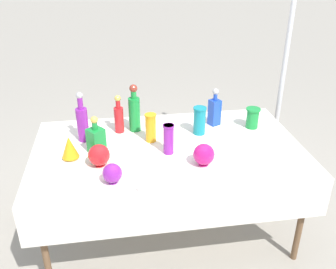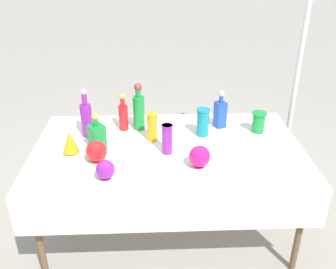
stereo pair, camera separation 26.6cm
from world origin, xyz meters
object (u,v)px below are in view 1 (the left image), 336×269
square_decanter_0 (215,110)px  slender_vase_3 (200,120)px  round_bowl_0 (99,155)px  canopy_pole (281,87)px  slender_vase_0 (151,127)px  fluted_vase_0 (69,147)px  tall_bottle_0 (134,111)px  round_bowl_1 (112,173)px  square_decanter_1 (96,139)px  slender_vase_1 (253,117)px  cardboard_box_behind_left (182,141)px  slender_vase_2 (169,138)px  round_bowl_2 (204,154)px  tall_bottle_1 (119,117)px  tall_bottle_2 (82,122)px

square_decanter_0 → slender_vase_3: (-0.16, -0.14, -0.01)m
round_bowl_0 → canopy_pole: 1.79m
square_decanter_0 → slender_vase_0: square_decanter_0 is taller
fluted_vase_0 → tall_bottle_0: bearing=38.0°
square_decanter_0 → slender_vase_3: size_ratio=1.42×
round_bowl_1 → tall_bottle_0: bearing=74.9°
square_decanter_1 → slender_vase_0: bearing=14.6°
fluted_vase_0 → round_bowl_1: bearing=-50.6°
tall_bottle_0 → slender_vase_1: (0.92, -0.10, -0.07)m
square_decanter_0 → canopy_pole: (0.69, 0.30, 0.05)m
square_decanter_0 → round_bowl_0: size_ratio=2.03×
square_decanter_0 → round_bowl_1: size_ratio=2.38×
round_bowl_1 → cardboard_box_behind_left: bearing=64.1°
slender_vase_2 → fluted_vase_0: size_ratio=1.32×
slender_vase_2 → tall_bottle_0: bearing=117.4°
slender_vase_2 → cardboard_box_behind_left: slender_vase_2 is taller
slender_vase_0 → slender_vase_2: size_ratio=1.00×
square_decanter_0 → slender_vase_1: square_decanter_0 is taller
square_decanter_0 → round_bowl_0: square_decanter_0 is taller
square_decanter_0 → round_bowl_2: bearing=-111.2°
square_decanter_1 → slender_vase_3: 0.79m
round_bowl_0 → cardboard_box_behind_left: round_bowl_0 is taller
slender_vase_0 → fluted_vase_0: 0.60m
square_decanter_1 → slender_vase_0: 0.41m
fluted_vase_0 → slender_vase_3: bearing=13.7°
fluted_vase_0 → slender_vase_0: bearing=16.2°
tall_bottle_1 → slender_vase_3: 0.62m
slender_vase_2 → round_bowl_0: size_ratio=1.43×
square_decanter_1 → slender_vase_2: (0.50, -0.09, 0.01)m
slender_vase_0 → canopy_pole: canopy_pole is taller
slender_vase_2 → round_bowl_2: bearing=-43.2°
fluted_vase_0 → canopy_pole: (1.80, 0.68, 0.09)m
tall_bottle_1 → round_bowl_2: tall_bottle_1 is taller
fluted_vase_0 → round_bowl_1: fluted_vase_0 is taller
square_decanter_1 → fluted_vase_0: (-0.18, -0.06, -0.02)m
tall_bottle_2 → round_bowl_1: bearing=-71.6°
tall_bottle_2 → round_bowl_0: tall_bottle_2 is taller
cardboard_box_behind_left → slender_vase_2: bearing=-105.5°
slender_vase_3 → slender_vase_2: bearing=-137.0°
tall_bottle_2 → round_bowl_2: bearing=-30.9°
round_bowl_0 → cardboard_box_behind_left: bearing=57.8°
tall_bottle_1 → round_bowl_1: size_ratio=2.35×
slender_vase_1 → round_bowl_0: (-1.20, -0.39, -0.01)m
cardboard_box_behind_left → canopy_pole: bearing=-30.9°
tall_bottle_2 → slender_vase_1: tall_bottle_2 is taller
tall_bottle_1 → tall_bottle_2: tall_bottle_2 is taller
slender_vase_0 → cardboard_box_behind_left: slender_vase_0 is taller
slender_vase_1 → fluted_vase_0: fluted_vase_0 is taller
fluted_vase_0 → cardboard_box_behind_left: 1.66m
slender_vase_0 → slender_vase_2: same height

